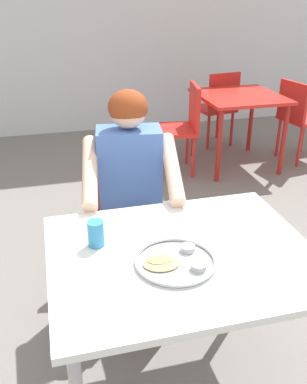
% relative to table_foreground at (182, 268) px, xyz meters
% --- Properties ---
extents(table_foreground, '(1.04, 0.83, 0.73)m').
position_rel_table_foreground_xyz_m(table_foreground, '(0.00, 0.00, 0.00)').
color(table_foreground, white).
rests_on(table_foreground, ground).
extents(thali_tray, '(0.31, 0.31, 0.03)m').
position_rel_table_foreground_xyz_m(thali_tray, '(-0.05, -0.07, 0.09)').
color(thali_tray, '#B7BABF').
rests_on(thali_tray, table_foreground).
extents(drinking_cup, '(0.07, 0.07, 0.11)m').
position_rel_table_foreground_xyz_m(drinking_cup, '(-0.32, 0.13, 0.14)').
color(drinking_cup, '#338CBF').
rests_on(drinking_cup, table_foreground).
extents(chair_foreground, '(0.49, 0.48, 0.83)m').
position_rel_table_foreground_xyz_m(chair_foreground, '(-0.04, 0.89, -0.17)').
color(chair_foreground, red).
rests_on(chair_foreground, ground).
extents(diner_foreground, '(0.55, 0.59, 1.21)m').
position_rel_table_foreground_xyz_m(diner_foreground, '(-0.07, 0.67, 0.07)').
color(diner_foreground, '#373737').
rests_on(diner_foreground, ground).
extents(table_background_red, '(0.78, 0.81, 0.73)m').
position_rel_table_foreground_xyz_m(table_background_red, '(1.37, 2.42, -0.02)').
color(table_background_red, red).
rests_on(table_background_red, ground).
extents(chair_red_left, '(0.47, 0.49, 0.85)m').
position_rel_table_foreground_xyz_m(chair_red_left, '(0.80, 2.40, -0.16)').
color(chair_red_left, red).
rests_on(chair_red_left, ground).
extents(chair_red_right, '(0.48, 0.47, 0.83)m').
position_rel_table_foreground_xyz_m(chair_red_right, '(2.04, 2.38, -0.16)').
color(chair_red_right, red).
rests_on(chair_red_right, ground).
extents(chair_red_far, '(0.44, 0.44, 0.84)m').
position_rel_table_foreground_xyz_m(chair_red_far, '(1.40, 3.00, -0.17)').
color(chair_red_far, red).
rests_on(chair_red_far, ground).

